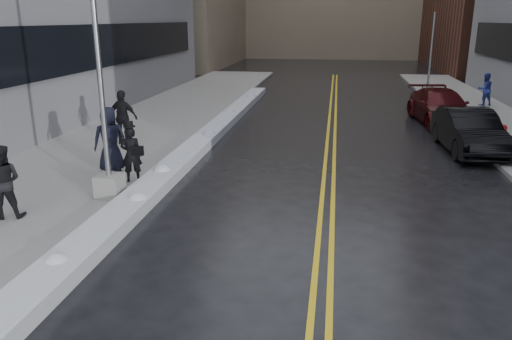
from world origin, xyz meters
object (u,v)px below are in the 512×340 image
at_px(traffic_signal, 432,41).
at_px(pedestrian_d, 123,117).
at_px(lamppost, 103,109).
at_px(pedestrian_fedora, 131,154).
at_px(pedestrian_b, 2,182).
at_px(pedestrian_east, 485,89).
at_px(car_maroon, 441,107).
at_px(pedestrian_c, 110,139).
at_px(car_black, 469,131).
at_px(fire_hydrant, 503,133).

bearing_deg(traffic_signal, pedestrian_d, -130.24).
xyz_separation_m(lamppost, pedestrian_d, (-2.01, 5.68, -1.36)).
xyz_separation_m(pedestrian_fedora, pedestrian_b, (-1.93, -3.11, 0.08)).
xyz_separation_m(pedestrian_east, car_maroon, (-3.18, -4.72, -0.25)).
bearing_deg(traffic_signal, pedestrian_fedora, -119.51).
distance_m(pedestrian_fedora, car_maroon, 15.38).
xyz_separation_m(pedestrian_c, pedestrian_d, (-1.06, 3.46, 0.00)).
relative_size(lamppost, car_black, 1.59).
height_order(fire_hydrant, traffic_signal, traffic_signal).
relative_size(pedestrian_fedora, car_maroon, 0.30).
bearing_deg(pedestrian_c, pedestrian_b, 51.75).
bearing_deg(lamppost, pedestrian_d, 109.52).
xyz_separation_m(pedestrian_d, pedestrian_east, (15.99, 11.42, -0.14)).
relative_size(pedestrian_d, car_black, 0.43).
relative_size(lamppost, pedestrian_fedora, 4.68).
distance_m(pedestrian_c, car_black, 12.69).
xyz_separation_m(pedestrian_east, car_black, (-3.18, -10.11, -0.24)).
distance_m(fire_hydrant, pedestrian_fedora, 13.91).
bearing_deg(pedestrian_fedora, pedestrian_d, -83.19).
relative_size(pedestrian_d, car_maroon, 0.38).
xyz_separation_m(pedestrian_d, car_maroon, (12.81, 6.70, -0.39)).
relative_size(fire_hydrant, pedestrian_fedora, 0.45).
relative_size(traffic_signal, pedestrian_d, 2.94).
bearing_deg(fire_hydrant, car_maroon, 108.91).
bearing_deg(pedestrian_east, pedestrian_d, 19.14).
bearing_deg(pedestrian_c, car_maroon, -164.93).
height_order(lamppost, pedestrian_d, lamppost).
bearing_deg(lamppost, car_maroon, 48.90).
bearing_deg(pedestrian_east, traffic_signal, -82.40).
xyz_separation_m(pedestrian_c, car_black, (11.75, 4.77, -0.38)).
bearing_deg(pedestrian_d, traffic_signal, -122.14).
bearing_deg(car_black, pedestrian_c, -161.17).
height_order(traffic_signal, pedestrian_east, traffic_signal).
bearing_deg(pedestrian_b, lamppost, -153.47).
bearing_deg(car_black, pedestrian_b, -148.53).
bearing_deg(pedestrian_fedora, car_black, -171.24).
distance_m(pedestrian_east, car_maroon, 5.70).
bearing_deg(traffic_signal, car_maroon, -95.93).
distance_m(pedestrian_b, pedestrian_c, 4.09).
bearing_deg(pedestrian_d, pedestrian_east, -136.37).
distance_m(pedestrian_b, car_maroon, 18.97).
height_order(fire_hydrant, pedestrian_b, pedestrian_b).
height_order(pedestrian_fedora, car_maroon, pedestrian_fedora).
xyz_separation_m(fire_hydrant, car_maroon, (-1.50, 4.38, 0.23)).
bearing_deg(fire_hydrant, car_black, -146.09).
xyz_separation_m(pedestrian_c, pedestrian_east, (14.93, 14.88, -0.14)).
bearing_deg(pedestrian_b, traffic_signal, -137.42).
height_order(traffic_signal, pedestrian_fedora, traffic_signal).
distance_m(lamppost, pedestrian_fedora, 2.06).
height_order(pedestrian_d, pedestrian_east, pedestrian_d).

